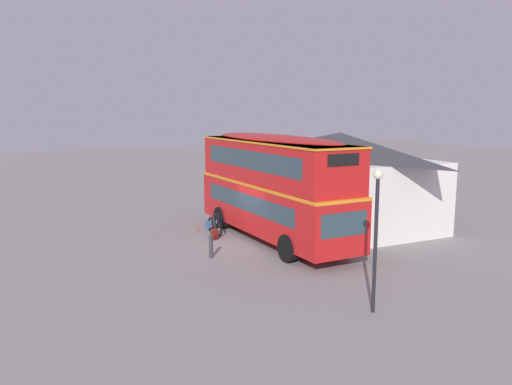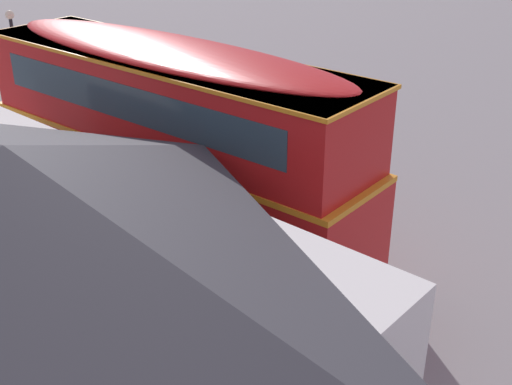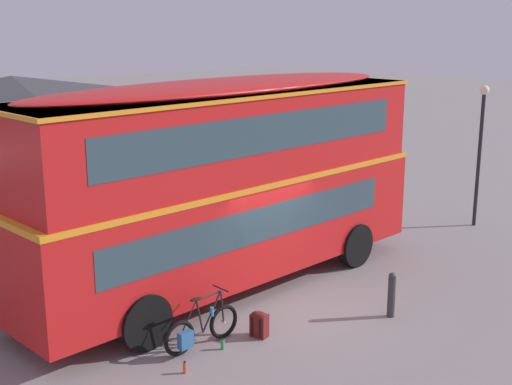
% 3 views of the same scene
% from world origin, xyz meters
% --- Properties ---
extents(ground_plane, '(120.00, 120.00, 0.00)m').
position_xyz_m(ground_plane, '(0.00, 0.00, 0.00)').
color(ground_plane, gray).
extents(double_decker_bus, '(10.41, 2.76, 4.79)m').
position_xyz_m(double_decker_bus, '(-0.15, 1.44, 2.64)').
color(double_decker_bus, black).
rests_on(double_decker_bus, ground).
extents(touring_bicycle, '(1.74, 0.46, 1.06)m').
position_xyz_m(touring_bicycle, '(-2.58, -0.47, 0.37)').
color(touring_bicycle, black).
rests_on(touring_bicycle, ground).
extents(backpack_on_ground, '(0.33, 0.37, 0.52)m').
position_xyz_m(backpack_on_ground, '(-1.45, -0.90, 0.27)').
color(backpack_on_ground, maroon).
rests_on(backpack_on_ground, ground).
extents(water_bottle_red_squeeze, '(0.07, 0.07, 0.23)m').
position_xyz_m(water_bottle_red_squeeze, '(-3.39, -1.02, 0.11)').
color(water_bottle_red_squeeze, '#D84C33').
rests_on(water_bottle_red_squeeze, ground).
extents(water_bottle_green_metal, '(0.07, 0.07, 0.22)m').
position_xyz_m(water_bottle_green_metal, '(-2.32, -0.81, 0.10)').
color(water_bottle_green_metal, green).
rests_on(water_bottle_green_metal, ground).
extents(pub_building, '(11.66, 5.87, 4.68)m').
position_xyz_m(pub_building, '(-2.52, 6.81, 2.39)').
color(pub_building, silver).
rests_on(pub_building, ground).
extents(street_lamp, '(0.28, 0.28, 4.20)m').
position_xyz_m(street_lamp, '(8.50, -0.01, 2.63)').
color(street_lamp, black).
rests_on(street_lamp, ground).
extents(kerb_bollard, '(0.16, 0.16, 0.97)m').
position_xyz_m(kerb_bollard, '(1.18, -2.13, 0.50)').
color(kerb_bollard, '#333338').
rests_on(kerb_bollard, ground).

